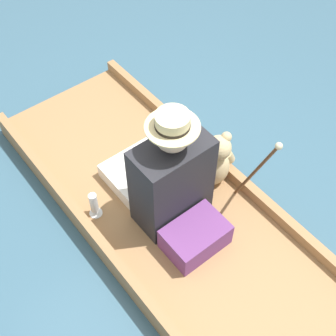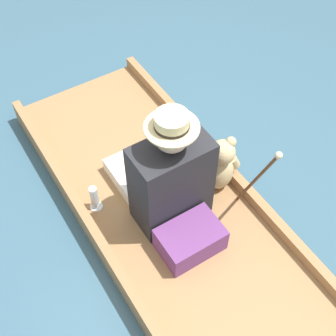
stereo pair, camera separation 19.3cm
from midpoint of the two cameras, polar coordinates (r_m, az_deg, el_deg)
ground_plane at (r=3.25m, az=-2.36°, el=-5.41°), size 16.00×16.00×0.00m
punt_boat at (r=3.19m, az=-2.40°, el=-4.75°), size 1.07×2.73×0.20m
seat_cushion at (r=2.90m, az=1.43°, el=-8.48°), size 0.38×0.27×0.18m
seated_person at (r=2.87m, az=-2.17°, el=-1.01°), size 0.47×0.70×0.89m
teddy_bear at (r=3.09m, az=4.17°, el=0.72°), size 0.32×0.19×0.45m
wine_glass at (r=3.05m, az=-10.82°, el=-4.38°), size 0.09×0.09×0.20m
walking_cane at (r=2.82m, az=9.21°, el=0.10°), size 0.04×0.26×0.71m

